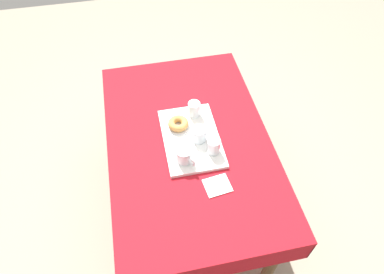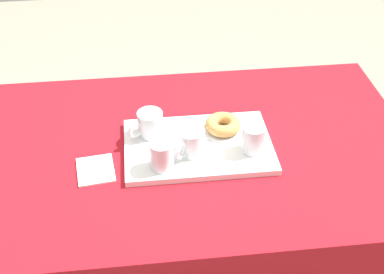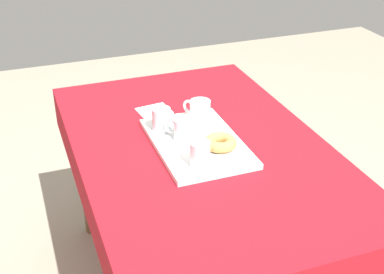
{
  "view_description": "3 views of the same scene",
  "coord_description": "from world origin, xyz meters",
  "views": [
    {
      "loc": [
        -1.16,
        0.22,
        2.22
      ],
      "look_at": [
        -0.03,
        -0.01,
        0.81
      ],
      "focal_mm": 32.13,
      "sensor_mm": 36.0,
      "label": 1
    },
    {
      "loc": [
        -0.16,
        -1.25,
        1.78
      ],
      "look_at": [
        -0.02,
        -0.03,
        0.82
      ],
      "focal_mm": 48.13,
      "sensor_mm": 36.0,
      "label": 2
    },
    {
      "loc": [
        1.54,
        -0.6,
        1.7
      ],
      "look_at": [
        0.0,
        -0.03,
        0.79
      ],
      "focal_mm": 49.2,
      "sensor_mm": 36.0,
      "label": 3
    }
  ],
  "objects": [
    {
      "name": "donut_plate_left",
      "position": [
        0.09,
        0.04,
        0.78
      ],
      "size": [
        0.13,
        0.13,
        0.01
      ],
      "primitive_type": "cylinder",
      "color": "silver",
      "rests_on": "serving_tray"
    },
    {
      "name": "serving_tray",
      "position": [
        0.0,
        -0.01,
        0.76
      ],
      "size": [
        0.46,
        0.3,
        0.02
      ],
      "primitive_type": "cube",
      "color": "white",
      "rests_on": "dining_table"
    },
    {
      "name": "tea_mug_left",
      "position": [
        -0.15,
        0.05,
        0.81
      ],
      "size": [
        0.11,
        0.09,
        0.08
      ],
      "color": "white",
      "rests_on": "serving_tray"
    },
    {
      "name": "dining_table",
      "position": [
        0.0,
        0.0,
        0.65
      ],
      "size": [
        1.39,
        0.88,
        0.75
      ],
      "color": "#A8141E",
      "rests_on": "ground"
    },
    {
      "name": "paper_napkin",
      "position": [
        -0.32,
        -0.08,
        0.76
      ],
      "size": [
        0.12,
        0.14,
        0.01
      ],
      "primitive_type": "cube",
      "rotation": [
        0.0,
        0.0,
        0.12
      ],
      "color": "white",
      "rests_on": "dining_table"
    },
    {
      "name": "water_glass_far",
      "position": [
        -0.12,
        -0.11,
        0.81
      ],
      "size": [
        0.07,
        0.07,
        0.09
      ],
      "color": "white",
      "rests_on": "serving_tray"
    },
    {
      "name": "sugar_donut_left",
      "position": [
        0.09,
        0.04,
        0.8
      ],
      "size": [
        0.11,
        0.11,
        0.04
      ],
      "primitive_type": "torus",
      "color": "tan",
      "rests_on": "donut_plate_left"
    },
    {
      "name": "tea_mug_right",
      "position": [
        -0.03,
        -0.05,
        0.81
      ],
      "size": [
        0.1,
        0.11,
        0.08
      ],
      "color": "white",
      "rests_on": "serving_tray"
    },
    {
      "name": "water_glass_near",
      "position": [
        0.16,
        -0.06,
        0.81
      ],
      "size": [
        0.07,
        0.07,
        0.09
      ],
      "color": "white",
      "rests_on": "serving_tray"
    }
  ]
}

